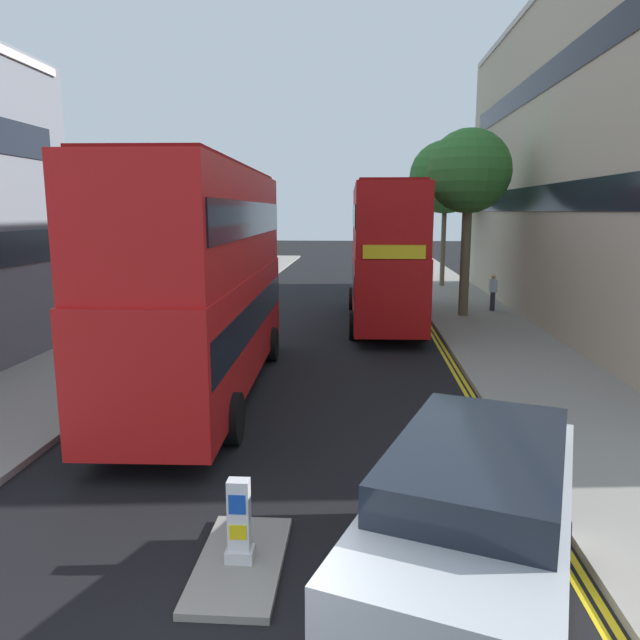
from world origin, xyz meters
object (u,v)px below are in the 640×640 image
(taxi_minivan, at_px, (472,541))
(pedestrian_far, at_px, (493,292))
(double_decker_bus_oncoming, at_px, (384,250))
(keep_left_bollard, at_px, (239,524))
(double_decker_bus_away, at_px, (205,275))

(taxi_minivan, distance_m, pedestrian_far, 21.60)
(pedestrian_far, bearing_deg, double_decker_bus_oncoming, -153.42)
(keep_left_bollard, xyz_separation_m, double_decker_bus_away, (-2.31, 7.47, 2.42))
(keep_left_bollard, distance_m, taxi_minivan, 2.97)
(pedestrian_far, bearing_deg, double_decker_bus_away, -127.95)
(double_decker_bus_oncoming, height_order, taxi_minivan, double_decker_bus_oncoming)
(taxi_minivan, bearing_deg, keep_left_bollard, 159.86)
(pedestrian_far, bearing_deg, taxi_minivan, -102.72)
(double_decker_bus_oncoming, relative_size, taxi_minivan, 2.10)
(double_decker_bus_oncoming, distance_m, pedestrian_far, 5.97)
(double_decker_bus_away, bearing_deg, taxi_minivan, -59.16)
(taxi_minivan, bearing_deg, pedestrian_far, 77.28)
(keep_left_bollard, height_order, double_decker_bus_oncoming, double_decker_bus_oncoming)
(double_decker_bus_away, xyz_separation_m, taxi_minivan, (5.06, -8.48, -1.96))
(double_decker_bus_oncoming, bearing_deg, keep_left_bollard, -98.07)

